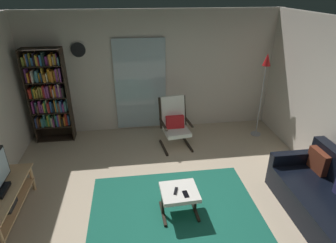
{
  "coord_description": "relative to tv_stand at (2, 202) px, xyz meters",
  "views": [
    {
      "loc": [
        -0.47,
        -3.01,
        3.02
      ],
      "look_at": [
        0.1,
        1.16,
        0.96
      ],
      "focal_mm": 29.99,
      "sensor_mm": 36.0,
      "label": 1
    }
  ],
  "objects": [
    {
      "name": "tv_stand",
      "position": [
        0.0,
        0.0,
        0.0
      ],
      "size": [
        0.5,
        1.33,
        0.49
      ],
      "color": "tan",
      "rests_on": "ground"
    },
    {
      "name": "tv_remote",
      "position": [
        2.39,
        -0.22,
        0.1
      ],
      "size": [
        0.08,
        0.15,
        0.02
      ],
      "primitive_type": "cube",
      "rotation": [
        0.0,
        0.0,
        -0.32
      ],
      "color": "black",
      "rests_on": "ottoman"
    },
    {
      "name": "bookshelf_near_tv",
      "position": [
        0.19,
        2.34,
        0.72
      ],
      "size": [
        0.76,
        0.3,
        1.95
      ],
      "color": "black",
      "rests_on": "ground"
    },
    {
      "name": "floor_lamp_by_shelf",
      "position": [
        4.56,
        1.93,
        1.07
      ],
      "size": [
        0.22,
        0.22,
        1.81
      ],
      "color": "#A5A5AD",
      "rests_on": "ground"
    },
    {
      "name": "lounge_armchair",
      "position": [
        2.68,
        1.75,
        0.21
      ],
      "size": [
        0.64,
        0.72,
        1.02
      ],
      "color": "black",
      "rests_on": "ground"
    },
    {
      "name": "glass_door_panel",
      "position": [
        2.06,
        2.57,
        0.73
      ],
      "size": [
        1.1,
        0.01,
        2.0
      ],
      "primitive_type": "cube",
      "color": "silver"
    },
    {
      "name": "ottoman",
      "position": [
        2.45,
        -0.2,
        0.02
      ],
      "size": [
        0.54,
        0.5,
        0.41
      ],
      "color": "white",
      "rests_on": "ground"
    },
    {
      "name": "wall_back",
      "position": [
        2.33,
        2.63,
        0.98
      ],
      "size": [
        5.6,
        0.06,
        2.6
      ],
      "primitive_type": "cube",
      "color": "beige",
      "rests_on": "ground"
    },
    {
      "name": "wall_clock",
      "position": [
        0.85,
        2.56,
        1.53
      ],
      "size": [
        0.29,
        0.03,
        0.29
      ],
      "color": "silver"
    },
    {
      "name": "ground_plane",
      "position": [
        2.33,
        -0.27,
        -0.32
      ],
      "size": [
        7.02,
        7.02,
        0.0
      ],
      "primitive_type": "plane",
      "color": "#C7B195"
    },
    {
      "name": "leather_sofa",
      "position": [
        4.52,
        -0.59,
        -0.02
      ],
      "size": [
        0.88,
        1.8,
        0.83
      ],
      "color": "black",
      "rests_on": "ground"
    },
    {
      "name": "area_rug",
      "position": [
        2.39,
        -0.27,
        -0.32
      ],
      "size": [
        2.48,
        2.06,
        0.01
      ],
      "primitive_type": "cube",
      "color": "#19614E",
      "rests_on": "ground"
    },
    {
      "name": "cell_phone",
      "position": [
        2.52,
        -0.3,
        0.1
      ],
      "size": [
        0.08,
        0.15,
        0.01
      ],
      "primitive_type": "cube",
      "rotation": [
        0.0,
        0.0,
        0.11
      ],
      "color": "black",
      "rests_on": "ottoman"
    }
  ]
}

